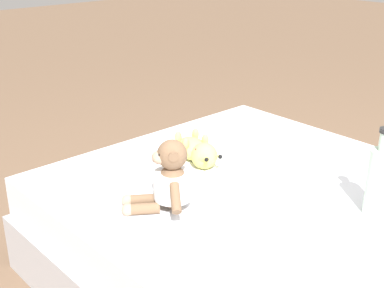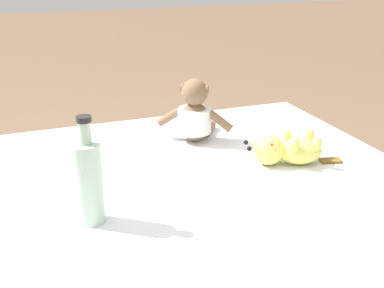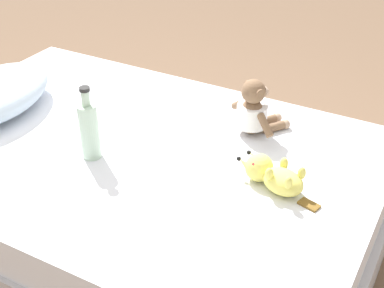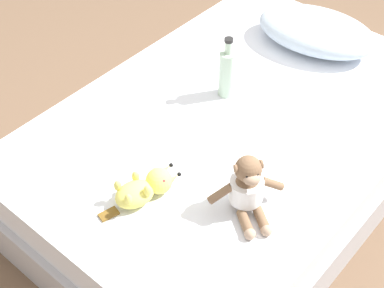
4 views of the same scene
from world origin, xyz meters
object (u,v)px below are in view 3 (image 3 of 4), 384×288
Objects in this scene: bed at (132,187)px; plush_yellow_creature at (273,175)px; glass_bottle at (89,129)px; plush_monkey at (254,111)px.

plush_yellow_creature is (0.02, -0.59, 0.25)m from bed.
plush_yellow_creature is 1.14× the size of glass_bottle.
plush_monkey is (0.33, -0.38, 0.29)m from bed.
plush_monkey is 0.88× the size of glass_bottle.
plush_monkey is 0.37m from plush_yellow_creature.
glass_bottle is (-0.13, 0.08, 0.31)m from bed.
bed is at bearing -32.25° from glass_bottle.
plush_yellow_creature is (-0.31, -0.20, -0.05)m from plush_monkey.
plush_monkey is at bearing -49.18° from bed.
plush_monkey is 0.65m from glass_bottle.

